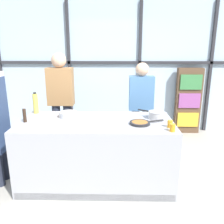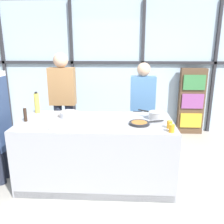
{
  "view_description": "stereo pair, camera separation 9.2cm",
  "coord_description": "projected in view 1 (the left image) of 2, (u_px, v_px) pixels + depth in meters",
  "views": [
    {
      "loc": [
        0.28,
        -3.06,
        1.9
      ],
      "look_at": [
        0.21,
        0.1,
        1.01
      ],
      "focal_mm": 38.0,
      "sensor_mm": 36.0,
      "label": 1
    },
    {
      "loc": [
        0.37,
        -3.06,
        1.9
      ],
      "look_at": [
        0.21,
        0.1,
        1.01
      ],
      "focal_mm": 38.0,
      "sensor_mm": 36.0,
      "label": 2
    }
  ],
  "objects": [
    {
      "name": "oil_bottle",
      "position": [
        36.0,
        103.0,
        3.55
      ],
      "size": [
        0.07,
        0.07,
        0.32
      ],
      "color": "#E0CC4C",
      "rests_on": "demo_island"
    },
    {
      "name": "spectator_far_left",
      "position": [
        61.0,
        98.0,
        4.13
      ],
      "size": [
        0.45,
        0.25,
        1.78
      ],
      "rotation": [
        0.0,
        0.0,
        3.14
      ],
      "color": "#232838",
      "rests_on": "ground_plane"
    },
    {
      "name": "bookshelf",
      "position": [
        188.0,
        101.0,
        5.2
      ],
      "size": [
        0.54,
        0.19,
        1.44
      ],
      "color": "brown",
      "rests_on": "ground_plane"
    },
    {
      "name": "frying_pan",
      "position": [
        140.0,
        123.0,
        3.09
      ],
      "size": [
        0.46,
        0.27,
        0.03
      ],
      "color": "#232326",
      "rests_on": "demo_island"
    },
    {
      "name": "juice_glass_near",
      "position": [
        173.0,
        128.0,
        2.82
      ],
      "size": [
        0.07,
        0.07,
        0.09
      ],
      "primitive_type": "cylinder",
      "color": "orange",
      "rests_on": "demo_island"
    },
    {
      "name": "saucepan",
      "position": [
        156.0,
        115.0,
        3.31
      ],
      "size": [
        0.35,
        0.29,
        0.1
      ],
      "color": "silver",
      "rests_on": "demo_island"
    },
    {
      "name": "ground_plane",
      "position": [
        97.0,
        180.0,
        3.47
      ],
      "size": [
        18.0,
        18.0,
        0.0
      ],
      "primitive_type": "plane",
      "color": "#ADA89E"
    },
    {
      "name": "back_window_wall",
      "position": [
        105.0,
        69.0,
        5.23
      ],
      "size": [
        6.4,
        0.1,
        2.8
      ],
      "color": "silver",
      "rests_on": "ground_plane"
    },
    {
      "name": "mixing_bowl",
      "position": [
        68.0,
        114.0,
        3.38
      ],
      "size": [
        0.26,
        0.26,
        0.08
      ],
      "color": "silver",
      "rests_on": "demo_island"
    },
    {
      "name": "demo_island",
      "position": [
        97.0,
        152.0,
        3.34
      ],
      "size": [
        2.08,
        0.97,
        0.91
      ],
      "color": "#A8AAB2",
      "rests_on": "ground_plane"
    },
    {
      "name": "pepper_grinder",
      "position": [
        25.0,
        115.0,
        3.15
      ],
      "size": [
        0.04,
        0.04,
        0.21
      ],
      "color": "#332319",
      "rests_on": "demo_island"
    },
    {
      "name": "juice_glass_far",
      "position": [
        170.0,
        124.0,
        2.95
      ],
      "size": [
        0.07,
        0.07,
        0.09
      ],
      "primitive_type": "cylinder",
      "color": "orange",
      "rests_on": "demo_island"
    },
    {
      "name": "white_plate",
      "position": [
        60.0,
        128.0,
        2.92
      ],
      "size": [
        0.27,
        0.27,
        0.01
      ],
      "primitive_type": "cylinder",
      "color": "white",
      "rests_on": "demo_island"
    },
    {
      "name": "spectator_center_left",
      "position": [
        141.0,
        103.0,
        4.13
      ],
      "size": [
        0.42,
        0.23,
        1.62
      ],
      "rotation": [
        0.0,
        0.0,
        3.14
      ],
      "color": "#232838",
      "rests_on": "ground_plane"
    }
  ]
}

